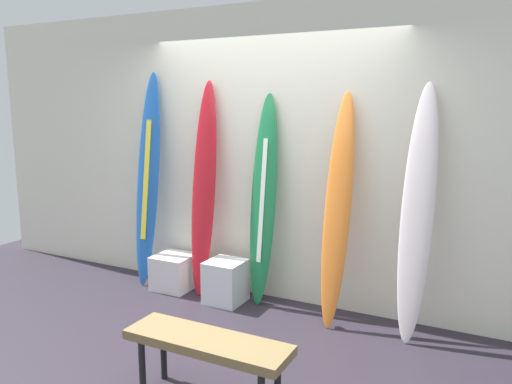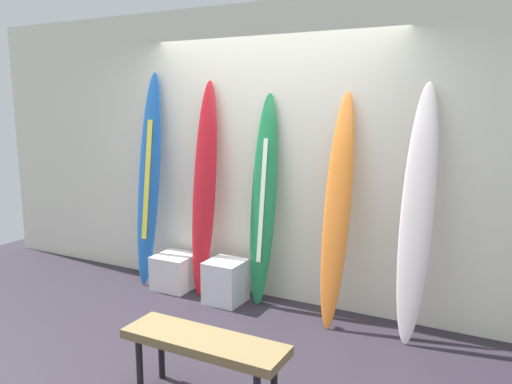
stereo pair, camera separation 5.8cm
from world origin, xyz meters
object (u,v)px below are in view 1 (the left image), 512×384
object	(u,v)px
surfboard_crimson	(204,189)
display_block_left	(226,282)
surfboard_sunset	(337,212)
surfboard_ivory	(417,213)
bench	(207,346)
surfboard_cobalt	(148,181)
surfboard_emerald	(263,202)
display_block_center	(175,272)

from	to	relation	value
surfboard_crimson	display_block_left	bearing A→B (deg)	-23.27
surfboard_sunset	surfboard_ivory	bearing A→B (deg)	1.21
bench	surfboard_sunset	bearing A→B (deg)	78.20
display_block_left	bench	xyz separation A→B (m)	(0.74, -1.48, 0.18)
surfboard_crimson	bench	world-z (taller)	surfboard_crimson
surfboard_sunset	surfboard_cobalt	bearing A→B (deg)	178.71
bench	surfboard_emerald	bearing A→B (deg)	104.36
display_block_left	display_block_center	xyz separation A→B (m)	(-0.65, 0.08, -0.03)
surfboard_emerald	display_block_left	xyz separation A→B (m)	(-0.32, -0.17, -0.77)
surfboard_sunset	display_block_left	bearing A→B (deg)	-175.90
surfboard_cobalt	surfboard_sunset	size ratio (longest dim) A/B	1.11
surfboard_cobalt	surfboard_sunset	world-z (taller)	surfboard_cobalt
surfboard_emerald	display_block_center	world-z (taller)	surfboard_emerald
surfboard_ivory	display_block_center	world-z (taller)	surfboard_ivory
display_block_left	surfboard_ivory	bearing A→B (deg)	3.01
display_block_center	surfboard_sunset	bearing A→B (deg)	-0.01
display_block_center	surfboard_crimson	bearing A→B (deg)	9.88
surfboard_crimson	display_block_center	distance (m)	0.94
bench	display_block_left	bearing A→B (deg)	116.51
surfboard_sunset	surfboard_ivory	xyz separation A→B (m)	(0.65, 0.01, 0.05)
surfboard_cobalt	display_block_left	size ratio (longest dim) A/B	5.42
surfboard_sunset	display_block_left	distance (m)	1.32
surfboard_sunset	bench	world-z (taller)	surfboard_sunset
display_block_center	surfboard_ivory	bearing A→B (deg)	0.32
display_block_center	surfboard_cobalt	bearing A→B (deg)	172.29
surfboard_emerald	display_block_left	bearing A→B (deg)	-151.28
surfboard_ivory	display_block_center	distance (m)	2.52
surfboard_ivory	display_block_center	bearing A→B (deg)	-179.68
surfboard_sunset	surfboard_ivory	size ratio (longest dim) A/B	0.97
surfboard_crimson	surfboard_ivory	bearing A→B (deg)	-1.28
surfboard_emerald	bench	xyz separation A→B (m)	(0.42, -1.65, -0.59)
surfboard_crimson	surfboard_emerald	world-z (taller)	surfboard_crimson
display_block_left	surfboard_crimson	bearing A→B (deg)	156.73
surfboard_emerald	display_block_center	xyz separation A→B (m)	(-0.97, -0.10, -0.80)
surfboard_emerald	surfboard_ivory	world-z (taller)	surfboard_ivory
surfboard_crimson	surfboard_emerald	size ratio (longest dim) A/B	1.06
surfboard_cobalt	display_block_left	distance (m)	1.34
surfboard_emerald	display_block_center	distance (m)	1.26
surfboard_crimson	surfboard_sunset	distance (m)	1.38
surfboard_sunset	display_block_left	xyz separation A→B (m)	(-1.06, -0.08, -0.78)
surfboard_crimson	bench	bearing A→B (deg)	-56.89
surfboard_ivory	surfboard_sunset	bearing A→B (deg)	-178.79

